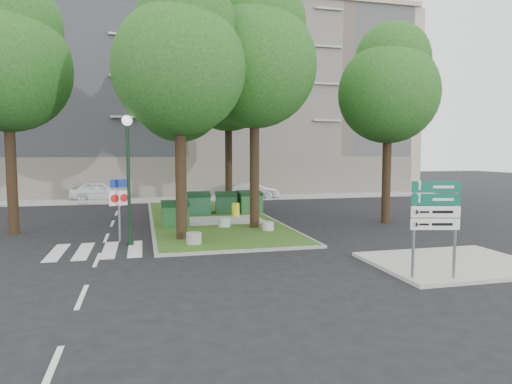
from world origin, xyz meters
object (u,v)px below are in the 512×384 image
object	(u,v)px
tree_median_far	(229,74)
litter_bin	(236,210)
street_lamp	(128,164)
traffic_sign_pole	(119,199)
tree_street_right	(390,84)
bollard_mid	(224,222)
bollard_right	(268,226)
directional_sign	(435,214)
dumpster_b	(199,203)
dumpster_d	(250,202)
dumpster_a	(175,214)
car_white	(100,191)
car_silver	(252,191)
tree_street_left	(9,56)
dumpster_c	(226,202)
tree_median_near_right	(256,54)
bollard_left	(194,238)
tree_median_near_left	(181,56)
tree_median_mid	(181,88)

from	to	relation	value
tree_median_far	litter_bin	xyz separation A→B (m)	(-0.44, -3.91, -7.84)
street_lamp	traffic_sign_pole	distance (m)	1.64
tree_median_far	litter_bin	bearing A→B (deg)	-96.41
tree_street_right	bollard_mid	distance (m)	10.74
bollard_right	directional_sign	bearing A→B (deg)	-74.64
dumpster_b	dumpster_d	world-z (taller)	dumpster_d
dumpster_d	traffic_sign_pole	size ratio (longest dim) A/B	0.54
dumpster_a	car_white	size ratio (longest dim) A/B	0.31
directional_sign	car_silver	world-z (taller)	directional_sign
tree_street_left	dumpster_a	xyz separation A→B (m)	(6.89, -0.34, -6.96)
bollard_mid	tree_median_far	bearing A→B (deg)	77.01
dumpster_c	tree_median_near_right	bearing A→B (deg)	-78.33
tree_median_far	dumpster_b	world-z (taller)	tree_median_far
dumpster_c	dumpster_d	world-z (taller)	dumpster_d
tree_median_far	street_lamp	xyz separation A→B (m)	(-5.79, -9.80, -5.20)
traffic_sign_pole	car_silver	size ratio (longest dim) A/B	0.69
litter_bin	dumpster_d	bearing A→B (deg)	53.25
dumpster_a	dumpster_d	world-z (taller)	dumpster_d
tree_street_right	bollard_left	bearing A→B (deg)	-160.05
street_lamp	directional_sign	world-z (taller)	street_lamp
bollard_right	car_white	xyz separation A→B (m)	(-8.44, 15.95, 0.41)
tree_median_near_left	tree_median_far	xyz separation A→B (m)	(3.70, 9.50, 1.00)
tree_street_left	dumpster_b	bearing A→B (deg)	24.10
tree_median_near_left	dumpster_b	xyz separation A→B (m)	(1.49, 7.30, -6.61)
bollard_left	car_white	world-z (taller)	car_white
dumpster_a	car_silver	xyz separation A→B (m)	(6.61, 11.97, -0.05)
bollard_mid	directional_sign	distance (m)	10.91
dumpster_d	car_white	size ratio (longest dim) A/B	0.34
bollard_right	directional_sign	size ratio (longest dim) A/B	0.20
tree_street_left	car_silver	size ratio (longest dim) A/B	2.84
tree_median_far	car_white	distance (m)	13.52
traffic_sign_pole	directional_sign	bearing A→B (deg)	-66.63
car_white	bollard_mid	bearing A→B (deg)	-152.36
tree_median_mid	tree_street_left	world-z (taller)	tree_street_left
dumpster_c	traffic_sign_pole	world-z (taller)	traffic_sign_pole
tree_median_near_right	tree_median_mid	distance (m)	5.50
bollard_left	car_white	distance (m)	18.81
dumpster_b	directional_sign	size ratio (longest dim) A/B	0.50
directional_sign	car_white	distance (m)	26.79
dumpster_b	bollard_left	world-z (taller)	dumpster_b
tree_median_near_left	litter_bin	bearing A→B (deg)	59.74
tree_median_mid	car_white	distance (m)	13.22
bollard_left	directional_sign	bearing A→B (deg)	-47.26
tree_median_near_right	directional_sign	distance (m)	11.64
bollard_left	street_lamp	distance (m)	3.77
bollard_left	traffic_sign_pole	distance (m)	3.51
directional_sign	car_white	world-z (taller)	directional_sign
dumpster_a	bollard_left	xyz separation A→B (m)	(0.39, -4.38, -0.36)
dumpster_b	bollard_right	xyz separation A→B (m)	(2.30, -6.31, -0.40)
tree_street_right	street_lamp	distance (m)	13.46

